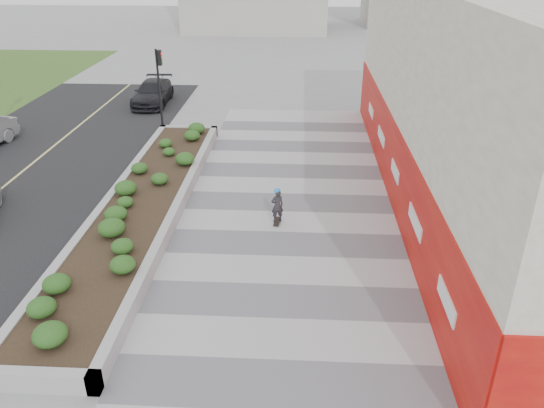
{
  "coord_description": "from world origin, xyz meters",
  "views": [
    {
      "loc": [
        0.34,
        -10.53,
        9.17
      ],
      "look_at": [
        -0.55,
        5.79,
        1.1
      ],
      "focal_mm": 35.0,
      "sensor_mm": 36.0,
      "label": 1
    }
  ],
  "objects_px": {
    "planter": "(142,203)",
    "skateboarder": "(277,205)",
    "traffic_signal_near": "(159,76)",
    "car_dark": "(153,93)"
  },
  "relations": [
    {
      "from": "planter",
      "to": "skateboarder",
      "type": "xyz_separation_m",
      "value": [
        5.1,
        -0.53,
        0.29
      ]
    },
    {
      "from": "traffic_signal_near",
      "to": "car_dark",
      "type": "distance_m",
      "value": 5.24
    },
    {
      "from": "planter",
      "to": "car_dark",
      "type": "relative_size",
      "value": 3.68
    },
    {
      "from": "planter",
      "to": "skateboarder",
      "type": "bearing_deg",
      "value": -5.9
    },
    {
      "from": "planter",
      "to": "skateboarder",
      "type": "relative_size",
      "value": 12.88
    },
    {
      "from": "traffic_signal_near",
      "to": "car_dark",
      "type": "bearing_deg",
      "value": 111.21
    },
    {
      "from": "traffic_signal_near",
      "to": "planter",
      "type": "bearing_deg",
      "value": -80.65
    },
    {
      "from": "planter",
      "to": "traffic_signal_near",
      "type": "relative_size",
      "value": 4.29
    },
    {
      "from": "planter",
      "to": "car_dark",
      "type": "distance_m",
      "value": 15.4
    },
    {
      "from": "skateboarder",
      "to": "car_dark",
      "type": "height_order",
      "value": "car_dark"
    }
  ]
}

